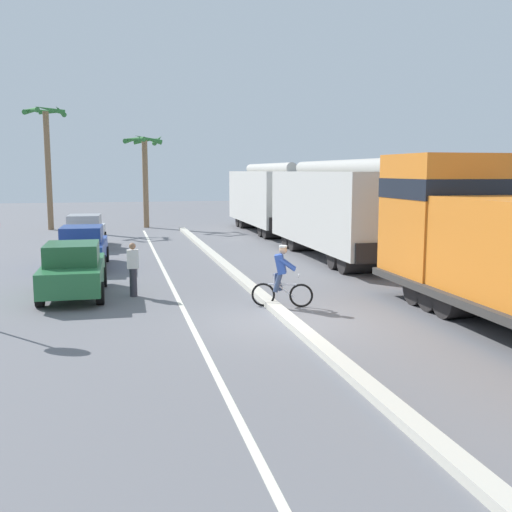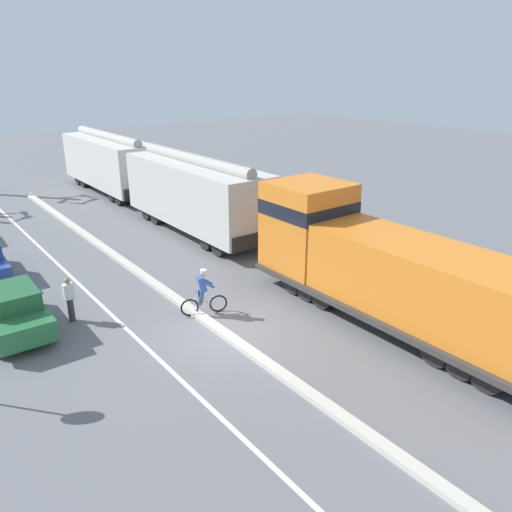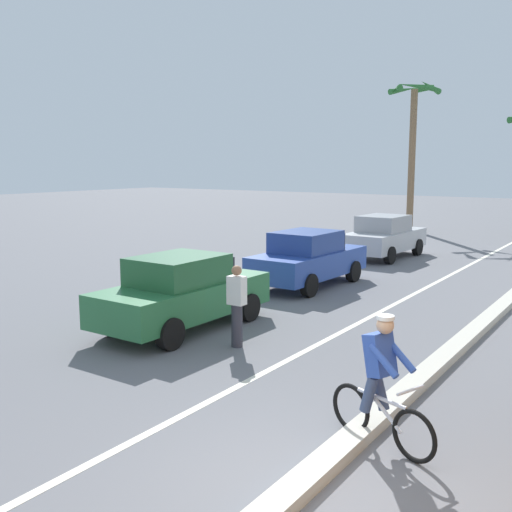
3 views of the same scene
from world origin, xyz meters
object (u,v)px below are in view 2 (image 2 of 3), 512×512
object	(u,v)px
parked_car_green	(13,309)
cyclist	(203,293)
hopper_car_lead	(196,194)
pedestrian_by_cars	(70,299)
locomotive	(377,269)
hopper_car_middle	(110,163)

from	to	relation	value
parked_car_green	cyclist	size ratio (longest dim) A/B	2.46
hopper_car_lead	pedestrian_by_cars	xyz separation A→B (m)	(-8.72, -6.02, -1.23)
locomotive	hopper_car_middle	distance (m)	23.76
locomotive	hopper_car_lead	distance (m)	12.16
locomotive	cyclist	size ratio (longest dim) A/B	6.77
locomotive	cyclist	world-z (taller)	locomotive
hopper_car_middle	pedestrian_by_cars	bearing A→B (deg)	-116.31
hopper_car_middle	pedestrian_by_cars	size ratio (longest dim) A/B	6.54
locomotive	pedestrian_by_cars	xyz separation A→B (m)	(-8.72, 6.13, -0.95)
locomotive	hopper_car_lead	world-z (taller)	locomotive
hopper_car_middle	locomotive	bearing A→B (deg)	-90.00
pedestrian_by_cars	hopper_car_middle	bearing A→B (deg)	63.69
hopper_car_middle	parked_car_green	distance (m)	20.19
hopper_car_middle	cyclist	xyz separation A→B (m)	(-4.78, -19.98, -1.26)
parked_car_green	hopper_car_lead	bearing A→B (deg)	28.28
hopper_car_middle	hopper_car_lead	bearing A→B (deg)	-90.00
hopper_car_lead	locomotive	bearing A→B (deg)	-90.00
hopper_car_middle	cyclist	bearing A→B (deg)	-103.44
hopper_car_lead	pedestrian_by_cars	size ratio (longest dim) A/B	6.54
hopper_car_middle	pedestrian_by_cars	xyz separation A→B (m)	(-8.72, -17.62, -1.23)
locomotive	parked_car_green	size ratio (longest dim) A/B	2.75
pedestrian_by_cars	parked_car_green	bearing A→B (deg)	167.01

